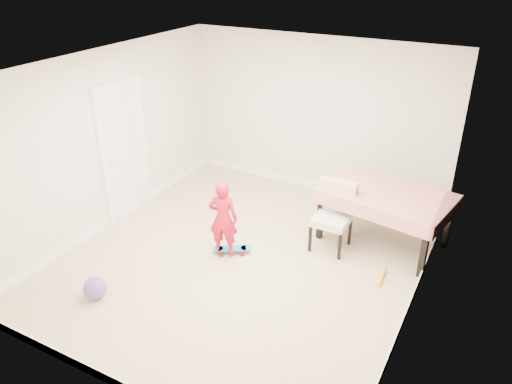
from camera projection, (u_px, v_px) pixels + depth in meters
The scene contains 17 objects.
ground at pixel (243, 258), 6.80m from camera, with size 5.00×5.00×0.00m, color tan.
ceiling at pixel (240, 69), 5.64m from camera, with size 4.50×5.00×0.04m, color white.
wall_back at pixel (316, 117), 8.17m from camera, with size 4.50×0.04×2.60m, color beige.
wall_front at pixel (98, 277), 4.27m from camera, with size 4.50×0.04×2.60m, color beige.
wall_left at pixel (107, 141), 7.16m from camera, with size 0.04×5.00×2.60m, color beige.
wall_right at pixel (424, 213), 5.28m from camera, with size 0.04×5.00×2.60m, color beige.
door at pixel (124, 152), 7.52m from camera, with size 0.10×0.94×2.11m, color white.
baseboard_back at pixel (313, 184), 8.74m from camera, with size 4.50×0.02×0.12m, color white.
baseboard_front at pixel (115, 382), 4.82m from camera, with size 4.50×0.02×0.12m, color white.
baseboard_left at pixel (117, 216), 7.72m from camera, with size 0.02×5.00×0.12m, color white.
baseboard_right at pixel (409, 305), 5.83m from camera, with size 0.02×5.00×0.12m, color white.
dining_table at pixel (384, 217), 6.99m from camera, with size 1.72×1.08×0.81m, color #B61309, non-canonical shape.
dining_chair at pixel (332, 218), 6.83m from camera, with size 0.53×0.61×0.97m, color beige, non-canonical shape.
skateboard at pixel (232, 250), 6.90m from camera, with size 0.54×0.20×0.08m, color blue, non-canonical shape.
child at pixel (223, 221), 6.64m from camera, with size 0.39×0.26×1.08m, color red.
balloon at pixel (95, 288), 5.99m from camera, with size 0.28×0.28×0.28m, color #6848AD.
foam_toy at pixel (381, 276), 6.39m from camera, with size 0.06×0.06×0.40m, color yellow.
Camera 1 is at (2.84, -4.91, 3.87)m, focal length 35.00 mm.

